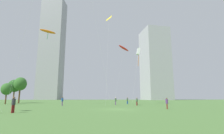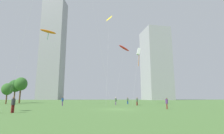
# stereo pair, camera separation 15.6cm
# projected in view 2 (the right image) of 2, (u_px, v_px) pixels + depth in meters

# --- Properties ---
(ground) EXTENTS (280.00, 280.00, 0.00)m
(ground) POSITION_uv_depth(u_px,v_px,m) (118.00, 109.00, 23.62)
(ground) COLOR #4C7538
(person_standing_0) EXTENTS (0.37, 0.37, 1.66)m
(person_standing_0) POSITION_uv_depth(u_px,v_px,m) (137.00, 101.00, 35.79)
(person_standing_0) COLOR maroon
(person_standing_0) RESTS_ON ground
(person_standing_1) EXTENTS (0.38, 0.38, 1.70)m
(person_standing_1) POSITION_uv_depth(u_px,v_px,m) (13.00, 103.00, 18.11)
(person_standing_1) COLOR maroon
(person_standing_1) RESTS_ON ground
(person_standing_2) EXTENTS (0.35, 0.35, 1.58)m
(person_standing_2) POSITION_uv_depth(u_px,v_px,m) (167.00, 103.00, 24.11)
(person_standing_2) COLOR maroon
(person_standing_2) RESTS_ON ground
(person_standing_4) EXTENTS (0.37, 0.37, 1.68)m
(person_standing_4) POSITION_uv_depth(u_px,v_px,m) (128.00, 100.00, 43.57)
(person_standing_4) COLOR #1E478C
(person_standing_4) RESTS_ON ground
(person_standing_5) EXTENTS (0.40, 0.40, 1.80)m
(person_standing_5) POSITION_uv_depth(u_px,v_px,m) (63.00, 101.00, 34.74)
(person_standing_5) COLOR #593372
(person_standing_5) RESTS_ON ground
(person_standing_6) EXTENTS (0.38, 0.38, 1.69)m
(person_standing_6) POSITION_uv_depth(u_px,v_px,m) (116.00, 101.00, 38.42)
(person_standing_6) COLOR #593372
(person_standing_6) RESTS_ON ground
(kite_flying_1) EXTENTS (5.73, 4.12, 19.56)m
(kite_flying_1) POSITION_uv_depth(u_px,v_px,m) (124.00, 48.00, 58.93)
(kite_flying_1) COLOR silver
(kite_flying_1) RESTS_ON ground
(kite_flying_3) EXTENTS (3.18, 3.69, 14.64)m
(kite_flying_3) POSITION_uv_depth(u_px,v_px,m) (139.00, 52.00, 44.96)
(kite_flying_3) COLOR silver
(kite_flying_3) RESTS_ON ground
(kite_flying_4) EXTENTS (2.27, 9.39, 25.40)m
(kite_flying_4) POSITION_uv_depth(u_px,v_px,m) (109.00, 19.00, 49.37)
(kite_flying_4) COLOR silver
(kite_flying_4) RESTS_ON ground
(kite_flying_6) EXTENTS (11.08, 6.04, 19.79)m
(kite_flying_6) POSITION_uv_depth(u_px,v_px,m) (48.00, 32.00, 46.45)
(kite_flying_6) COLOR silver
(kite_flying_6) RESTS_ON ground
(park_tree_0) EXTENTS (2.79, 2.79, 5.39)m
(park_tree_0) POSITION_uv_depth(u_px,v_px,m) (7.00, 89.00, 44.30)
(park_tree_0) COLOR brown
(park_tree_0) RESTS_ON ground
(park_tree_1) EXTENTS (3.65, 3.65, 7.80)m
(park_tree_1) POSITION_uv_depth(u_px,v_px,m) (21.00, 84.00, 51.93)
(park_tree_1) COLOR brown
(park_tree_1) RESTS_ON ground
(park_tree_2) EXTENTS (3.96, 3.96, 7.38)m
(park_tree_2) POSITION_uv_depth(u_px,v_px,m) (15.00, 86.00, 54.75)
(park_tree_2) COLOR brown
(park_tree_2) RESTS_ON ground
(distant_highrise_0) EXTENTS (21.70, 17.46, 95.14)m
(distant_highrise_0) POSITION_uv_depth(u_px,v_px,m) (53.00, 48.00, 160.00)
(distant_highrise_0) COLOR #939399
(distant_highrise_0) RESTS_ON ground
(distant_highrise_1) EXTENTS (21.86, 24.40, 59.36)m
(distant_highrise_1) POSITION_uv_depth(u_px,v_px,m) (156.00, 64.00, 142.93)
(distant_highrise_1) COLOR #A8A8AD
(distant_highrise_1) RESTS_ON ground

